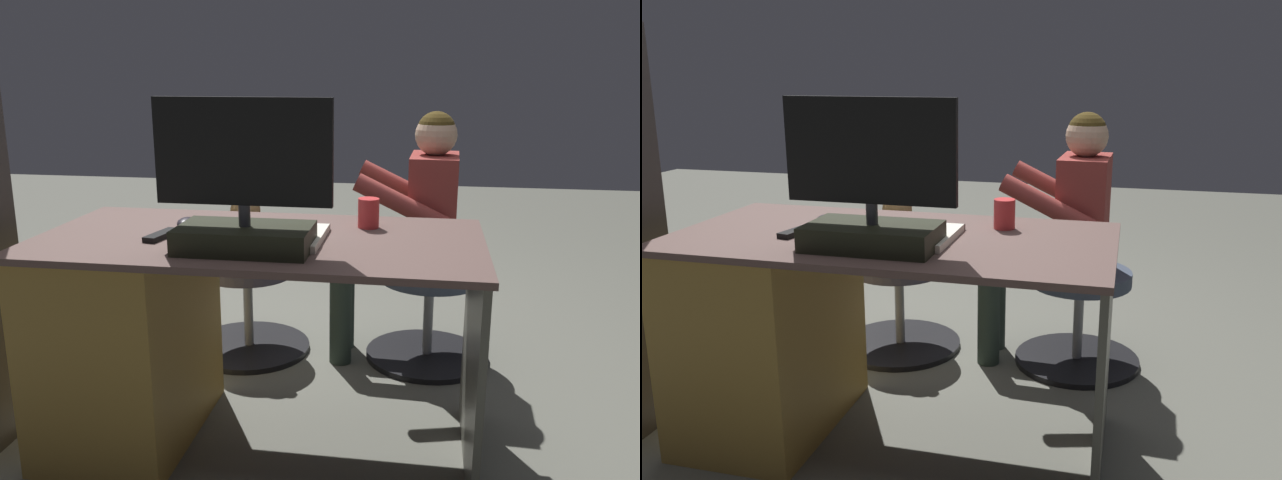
# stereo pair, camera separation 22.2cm
# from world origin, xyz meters

# --- Properties ---
(ground_plane) EXTENTS (10.00, 10.00, 0.00)m
(ground_plane) POSITION_xyz_m (0.00, 0.00, 0.00)
(ground_plane) COLOR #626357
(desk) EXTENTS (1.46, 0.74, 0.75)m
(desk) POSITION_xyz_m (0.39, 0.43, 0.40)
(desk) COLOR brown
(desk) RESTS_ON ground_plane
(monitor) EXTENTS (0.53, 0.23, 0.46)m
(monitor) POSITION_xyz_m (0.00, 0.59, 0.90)
(monitor) COLOR black
(monitor) RESTS_ON desk
(keyboard) EXTENTS (0.42, 0.14, 0.02)m
(keyboard) POSITION_xyz_m (-0.01, 0.36, 0.76)
(keyboard) COLOR black
(keyboard) RESTS_ON desk
(computer_mouse) EXTENTS (0.06, 0.10, 0.04)m
(computer_mouse) POSITION_xyz_m (0.28, 0.35, 0.77)
(computer_mouse) COLOR #272229
(computer_mouse) RESTS_ON desk
(cup) EXTENTS (0.07, 0.07, 0.10)m
(cup) POSITION_xyz_m (-0.34, 0.24, 0.81)
(cup) COLOR red
(cup) RESTS_ON desk
(tv_remote) EXTENTS (0.07, 0.16, 0.02)m
(tv_remote) POSITION_xyz_m (0.31, 0.49, 0.76)
(tv_remote) COLOR black
(tv_remote) RESTS_ON desk
(notebook_binder) EXTENTS (0.22, 0.30, 0.02)m
(notebook_binder) POSITION_xyz_m (-0.11, 0.46, 0.77)
(notebook_binder) COLOR silver
(notebook_binder) RESTS_ON desk
(office_chair_teddy) EXTENTS (0.57, 0.57, 0.43)m
(office_chair_teddy) POSITION_xyz_m (0.26, -0.35, 0.24)
(office_chair_teddy) COLOR black
(office_chair_teddy) RESTS_ON ground_plane
(teddy_bear) EXTENTS (0.22, 0.22, 0.31)m
(teddy_bear) POSITION_xyz_m (0.26, -0.36, 0.57)
(teddy_bear) COLOR #9D7748
(teddy_bear) RESTS_ON office_chair_teddy
(visitor_chair) EXTENTS (0.55, 0.55, 0.43)m
(visitor_chair) POSITION_xyz_m (-0.57, -0.38, 0.25)
(visitor_chair) COLOR black
(visitor_chair) RESTS_ON ground_plane
(person) EXTENTS (0.55, 0.49, 1.12)m
(person) POSITION_xyz_m (-0.48, -0.37, 0.65)
(person) COLOR #943631
(person) RESTS_ON ground_plane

